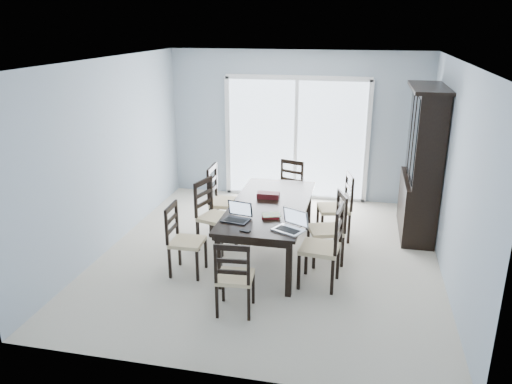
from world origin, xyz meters
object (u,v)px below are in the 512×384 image
chair_right_mid (333,220)px  laptop_dark (236,217)px  chair_right_near (329,238)px  chair_right_far (341,199)px  chair_left_near (180,232)px  chair_end_far (289,184)px  laptop_silver (289,226)px  dining_table (269,210)px  cell_phone (245,231)px  game_box (268,195)px  chair_left_mid (211,207)px  china_hutch (422,165)px  chair_left_far (220,193)px  hot_tub (258,152)px  chair_end_near (234,271)px

chair_right_mid → laptop_dark: (-1.13, -0.69, 0.22)m
chair_right_near → chair_right_far: 1.45m
chair_left_near → chair_end_far: bearing=153.7°
chair_right_mid → laptop_silver: 0.99m
dining_table → chair_end_far: bearing=88.5°
chair_right_mid → cell_phone: 1.37m
laptop_dark → game_box: bearing=86.3°
dining_table → chair_left_mid: (-0.85, 0.10, -0.07)m
game_box → chair_left_mid: bearing=-170.1°
chair_right_near → laptop_dark: bearing=96.5°
chair_right_far → cell_phone: size_ratio=9.64×
game_box → chair_end_far: bearing=85.3°
china_hutch → chair_left_mid: 3.13m
chair_left_far → chair_right_near: size_ratio=1.02×
chair_right_near → hot_tub: size_ratio=0.53×
chair_end_far → hot_tub: 2.28m
chair_right_near → chair_right_far: size_ratio=1.03×
chair_right_mid → chair_end_far: chair_right_mid is taller
chair_left_far → laptop_silver: chair_left_far is taller
chair_left_mid → hot_tub: (-0.06, 3.44, -0.08)m
dining_table → china_hutch: bearing=31.7°
chair_right_far → chair_end_far: chair_right_far is taller
laptop_silver → hot_tub: size_ratio=0.19×
chair_right_near → laptop_silver: 0.52m
chair_end_far → dining_table: bearing=107.7°
china_hutch → chair_left_far: 2.98m
chair_right_near → laptop_dark: size_ratio=3.34×
chair_left_far → chair_end_near: 2.27m
dining_table → chair_left_far: (-0.86, 0.62, -0.04)m
chair_left_mid → chair_left_far: bearing=-163.0°
chair_left_far → chair_end_near: size_ratio=1.18×
chair_left_far → cell_phone: (0.75, -1.57, 0.12)m
chair_end_far → game_box: 1.26m
chair_right_near → chair_right_mid: (0.01, 0.67, -0.04)m
chair_left_far → game_box: bearing=63.2°
game_box → chair_left_near: bearing=-134.8°
chair_right_far → chair_end_far: size_ratio=1.06×
china_hutch → chair_end_far: 2.06m
chair_end_far → cell_phone: 2.43m
laptop_dark → china_hutch: bearing=50.0°
chair_right_mid → chair_right_far: 0.78m
chair_end_near → laptop_dark: chair_end_near is taller
hot_tub → game_box: bearing=-75.6°
dining_table → chair_end_near: 1.53m
chair_left_mid → cell_phone: 1.30m
china_hutch → chair_end_near: (-2.12, -2.77, -0.53)m
chair_left_near → chair_right_far: 2.42m
chair_right_near → chair_left_mid: bearing=71.8°
china_hutch → chair_left_mid: (-2.88, -1.15, -0.47)m
china_hutch → chair_end_far: bearing=173.7°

